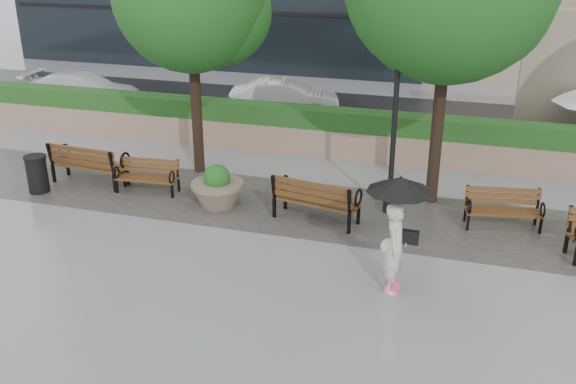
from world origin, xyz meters
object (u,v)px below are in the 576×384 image
(planter_left, at_px, (217,190))
(trash_bin, at_px, (37,175))
(pedestrian, at_px, (397,223))
(bench_0, at_px, (90,172))
(bench_1, at_px, (148,183))
(car_left, at_px, (84,90))
(bench_3, at_px, (502,217))
(car_right, at_px, (285,98))
(lamppost, at_px, (394,133))
(bench_2, at_px, (316,209))

(planter_left, xyz_separation_m, trash_bin, (-4.61, -0.50, 0.05))
(planter_left, xyz_separation_m, pedestrian, (4.53, -2.58, 0.92))
(bench_0, relative_size, bench_1, 1.29)
(bench_0, height_order, car_left, car_left)
(planter_left, bearing_deg, bench_3, 6.26)
(bench_0, xyz_separation_m, car_right, (2.82, 7.77, 0.31))
(bench_1, distance_m, car_right, 7.95)
(trash_bin, bearing_deg, planter_left, 6.19)
(bench_0, xyz_separation_m, trash_bin, (-0.91, -0.87, 0.13))
(trash_bin, bearing_deg, lamppost, 8.85)
(car_left, distance_m, pedestrian, 16.06)
(trash_bin, bearing_deg, bench_3, 6.23)
(bench_0, relative_size, car_left, 0.47)
(bench_1, height_order, car_right, car_right)
(bench_2, xyz_separation_m, car_right, (-3.31, 8.29, 0.32))
(car_right, bearing_deg, bench_3, -149.84)
(planter_left, xyz_separation_m, lamppost, (3.94, 0.83, 1.52))
(bench_2, relative_size, lamppost, 0.47)
(bench_1, bearing_deg, car_left, 128.04)
(planter_left, distance_m, car_right, 8.19)
(car_left, xyz_separation_m, pedestrian, (12.81, -9.66, 0.68))
(bench_2, relative_size, planter_left, 1.66)
(lamppost, distance_m, pedestrian, 3.51)
(bench_2, height_order, car_right, car_right)
(lamppost, relative_size, car_right, 1.14)
(bench_0, bearing_deg, bench_1, -178.83)
(car_left, bearing_deg, planter_left, -137.02)
(bench_1, distance_m, lamppost, 6.19)
(lamppost, bearing_deg, bench_2, -146.65)
(bench_2, relative_size, trash_bin, 2.26)
(bench_3, height_order, planter_left, planter_left)
(bench_2, xyz_separation_m, pedestrian, (2.10, -2.42, 1.01))
(pedestrian, bearing_deg, car_left, 55.83)
(bench_1, height_order, bench_2, bench_2)
(bench_2, height_order, car_left, car_left)
(planter_left, height_order, car_left, car_left)
(bench_2, height_order, lamppost, lamppost)
(car_left, bearing_deg, lamppost, -123.58)
(bench_0, xyz_separation_m, bench_2, (6.14, -0.53, -0.01))
(car_right, relative_size, pedestrian, 1.76)
(car_left, relative_size, car_right, 1.15)
(planter_left, height_order, car_right, car_right)
(bench_2, distance_m, lamppost, 2.41)
(lamppost, bearing_deg, pedestrian, -80.06)
(bench_0, xyz_separation_m, pedestrian, (8.23, -2.95, 1.00))
(car_right, bearing_deg, pedestrian, -167.60)
(bench_0, bearing_deg, pedestrian, 164.72)
(bench_1, height_order, bench_3, bench_3)
(bench_2, relative_size, car_left, 0.46)
(bench_3, height_order, car_left, car_left)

